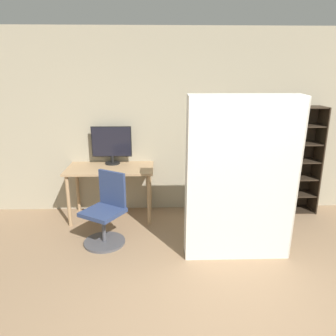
# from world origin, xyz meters

# --- Properties ---
(wall_back) EXTENTS (8.00, 0.06, 2.70)m
(wall_back) POSITION_xyz_m (0.00, 2.95, 1.35)
(wall_back) COLOR tan
(wall_back) RESTS_ON ground
(desk) EXTENTS (1.23, 0.66, 0.77)m
(desk) POSITION_xyz_m (-1.24, 2.59, 0.67)
(desk) COLOR tan
(desk) RESTS_ON ground
(monitor) EXTENTS (0.58, 0.22, 0.56)m
(monitor) POSITION_xyz_m (-1.23, 2.80, 1.08)
(monitor) COLOR black
(monitor) RESTS_ON desk
(office_chair) EXTENTS (0.61, 0.61, 0.90)m
(office_chair) POSITION_xyz_m (-1.21, 1.86, 0.36)
(office_chair) COLOR #4C4C51
(office_chair) RESTS_ON ground
(bookshelf) EXTENTS (0.88, 0.34, 1.61)m
(bookshelf) POSITION_xyz_m (1.30, 2.79, 0.78)
(bookshelf) COLOR #2D2319
(bookshelf) RESTS_ON ground
(mattress_near) EXTENTS (1.21, 0.33, 1.87)m
(mattress_near) POSITION_xyz_m (0.36, 1.48, 0.94)
(mattress_near) COLOR silver
(mattress_near) RESTS_ON ground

